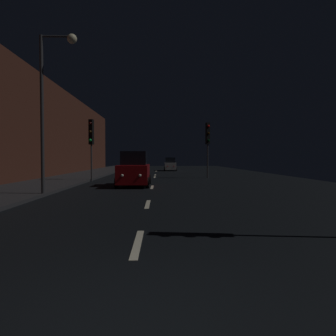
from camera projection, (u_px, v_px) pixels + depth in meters
ground at (154, 178)px, 27.98m from camera, size 26.45×84.00×0.02m
sidewalk_left at (76, 177)px, 27.79m from camera, size 4.40×84.00×0.15m
building_facade_left at (29, 125)px, 24.09m from camera, size 0.80×63.00×8.73m
lane_centerline at (154, 182)px, 23.53m from camera, size 0.16×37.67×0.01m
traffic_light_far_right at (208, 138)px, 27.61m from camera, size 0.38×0.48×4.91m
traffic_light_far_left at (91, 137)px, 23.65m from camera, size 0.37×0.48×4.71m
streetlamp_overhead at (52, 90)px, 14.26m from camera, size 1.70×0.44×7.44m
car_approaching_headlights at (134, 170)px, 19.88m from camera, size 2.02×4.38×2.20m
car_distant_taillights at (170, 165)px, 43.65m from camera, size 1.70×3.68×1.85m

